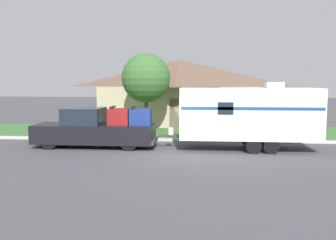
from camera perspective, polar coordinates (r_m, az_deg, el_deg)
ground_plane at (r=17.00m, az=0.32°, el=-5.25°), size 120.00×120.00×0.00m
curb_strip at (r=20.67m, az=1.20°, el=-3.05°), size 80.00×0.30×0.14m
lawn_strip at (r=24.28m, az=1.80°, el=-1.83°), size 80.00×7.00×0.03m
house_across_street at (r=29.28m, az=1.77°, el=4.50°), size 12.26×7.21×4.94m
pickup_truck at (r=19.07m, az=-10.93°, el=-1.37°), size 6.08×1.97×2.06m
travel_trailer at (r=18.37m, az=12.21°, el=0.99°), size 7.63×2.33×3.25m
mailbox at (r=21.64m, az=6.59°, el=-0.09°), size 0.48×0.20×1.35m
tree_in_yard at (r=23.65m, az=-3.36°, el=6.37°), size 3.07×3.07×5.03m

